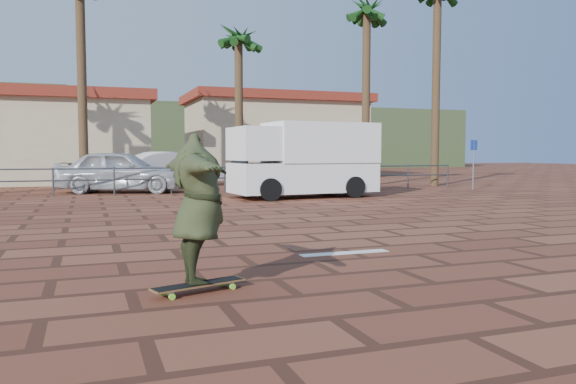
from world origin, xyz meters
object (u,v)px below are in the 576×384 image
object	(u,v)px
car_white	(170,169)
car_silver	(121,171)
skateboarder	(198,209)
longboard	(199,285)
campervan	(304,158)

from	to	relation	value
car_white	car_silver	bearing A→B (deg)	125.55
skateboarder	car_white	distance (m)	19.48
longboard	campervan	bearing A→B (deg)	46.19
skateboarder	car_white	size ratio (longest dim) A/B	0.42
car_white	skateboarder	bearing A→B (deg)	154.10
longboard	car_white	distance (m)	19.49
longboard	skateboarder	distance (m)	0.82
campervan	longboard	bearing A→B (deg)	-120.92
car_silver	longboard	bearing A→B (deg)	-161.64
campervan	car_silver	world-z (taller)	campervan
campervan	car_silver	xyz separation A→B (m)	(-5.71, 4.41, -0.51)
campervan	skateboarder	bearing A→B (deg)	-120.92
car_silver	skateboarder	bearing A→B (deg)	-161.64
longboard	car_white	world-z (taller)	car_white
longboard	skateboarder	size ratio (longest dim) A/B	0.54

